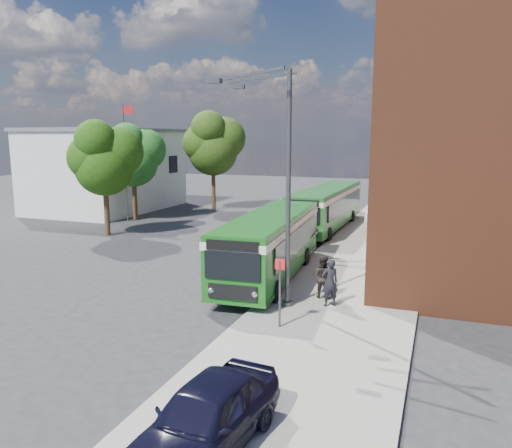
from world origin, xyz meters
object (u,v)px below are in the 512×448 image
at_px(street_lamp, 279,186).
at_px(bus_rear, 327,204).
at_px(bus_front, 270,240).
at_px(parked_car, 206,417).

relative_size(street_lamp, bus_rear, 0.71).
xyz_separation_m(street_lamp, bus_rear, (-1.89, 17.04, -2.96)).
bearing_deg(bus_front, street_lamp, -66.67).
bearing_deg(bus_rear, bus_front, -88.88).
height_order(bus_front, bus_rear, same).
bearing_deg(street_lamp, bus_front, 113.33).
height_order(street_lamp, parked_car, street_lamp).
distance_m(bus_front, parked_car, 13.45).
height_order(bus_front, parked_car, bus_front).
xyz_separation_m(bus_rear, parked_car, (3.33, -26.31, -0.94)).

